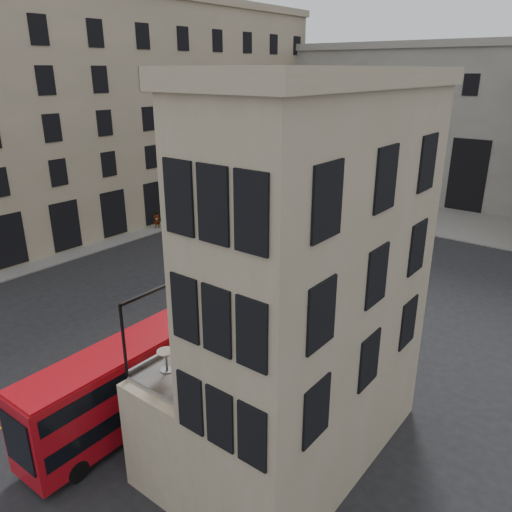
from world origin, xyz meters
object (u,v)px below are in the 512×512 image
Objects in this scene: cafe_chair_c at (270,324)px; cafe_chair_a at (198,370)px; car_a at (281,244)px; car_c at (263,217)px; street_lamp_b at (354,194)px; pedestrian_d at (427,215)px; bicycle at (259,258)px; cafe_table_mid at (233,318)px; pedestrian_e at (157,220)px; street_lamp_a at (175,208)px; cafe_chair_d at (310,305)px; cyclist at (235,260)px; traffic_light_far at (255,192)px; pedestrian_c at (395,208)px; pedestrian_a at (255,195)px; car_b at (334,246)px; cafe_chair_b at (251,347)px; bus_far at (299,194)px; cafe_table_far at (283,292)px; cafe_table_near at (166,358)px; bus_near at (128,380)px; traffic_light_near at (271,261)px; pedestrian_b at (345,211)px.

cafe_chair_a is at bearing -90.24° from cafe_chair_c.
car_a is 8.25m from car_c.
pedestrian_d is at bearing 13.13° from street_lamp_b.
cafe_table_mid reaches higher than bicycle.
car_a is 13.75m from pedestrian_e.
street_lamp_a is 28.41m from cafe_chair_d.
cyclist is 2.08× the size of cafe_chair_d.
pedestrian_d is (7.46, 21.95, 0.08)m from cyclist.
traffic_light_far is 2.00× the size of pedestrian_c.
cafe_chair_d is at bearing -66.24° from street_lamp_b.
pedestrian_d reaches higher than pedestrian_a.
cafe_chair_a reaches higher than car_b.
cafe_chair_b is (12.97, -20.54, 4.11)m from car_a.
car_a is at bearing 120.66° from pedestrian_d.
bus_far is 5.58m from car_c.
cafe_chair_c is (8.61, -20.95, 4.15)m from car_b.
bus_far is at bearing 114.94° from car_a.
cafe_chair_b is at bearing -57.53° from pedestrian_a.
bicycle is 18.31m from cafe_chair_d.
street_lamp_a is at bearing 144.68° from cafe_chair_c.
bus_far reaches higher than pedestrian_a.
bicycle is at bearing 131.53° from cafe_table_far.
car_b is 14.20m from pedestrian_d.
cafe_table_near reaches higher than cafe_chair_a.
pedestrian_e is at bearing 147.97° from cafe_chair_c.
cafe_chair_d is (5.08, 6.71, 2.59)m from bus_near.
traffic_light_near is 0.90× the size of car_a.
pedestrian_a is at bearing 130.62° from traffic_light_near.
street_lamp_a is at bearing 87.44° from cyclist.
cafe_chair_b is (1.71, -4.63, -0.22)m from cafe_table_far.
pedestrian_d reaches higher than bicycle.
traffic_light_far is at bearing 127.85° from cafe_chair_b.
bus_far is 6.48× the size of cyclist.
street_lamp_b reaches higher than traffic_light_far.
car_b is at bearing -17.56° from bicycle.
pedestrian_a is 37.92m from cafe_chair_d.
cafe_chair_d is (25.23, -28.03, 3.93)m from pedestrian_a.
car_c is at bearing -99.10° from bus_far.
cafe_chair_d is (18.15, -26.69, 2.45)m from bus_far.
car_c is at bearing 157.20° from pedestrian_e.
car_c is at bearing 131.57° from cafe_chair_d.
cafe_chair_c is (24.88, -30.67, 3.96)m from pedestrian_a.
pedestrian_e is at bearing 172.19° from pedestrian_b.
cyclist is at bearing 139.07° from cafe_table_far.
street_lamp_a is 9.00m from car_c.
cafe_chair_d is at bearing -30.55° from street_lamp_a.
street_lamp_b reaches higher than cyclist.
cafe_chair_a reaches higher than bus_far.
cafe_chair_a reaches higher than traffic_light_near.
cyclist is 2.00× the size of cafe_table_near.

